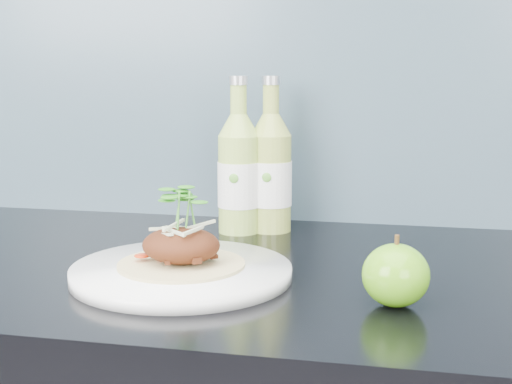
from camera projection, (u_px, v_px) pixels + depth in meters
subway_backsplash at (311, 7)px, 1.15m from camera, size 4.00×0.02×0.70m
dinner_plate at (182, 272)px, 0.87m from camera, size 0.33×0.33×0.02m
pork_taco at (181, 243)px, 0.86m from camera, size 0.16×0.16×0.10m
green_apple at (396, 275)px, 0.76m from camera, size 0.09×0.09×0.08m
cider_bottle_left at (239, 174)px, 1.10m from camera, size 0.09×0.09×0.24m
cider_bottle_right at (271, 173)px, 1.11m from camera, size 0.09×0.09×0.24m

